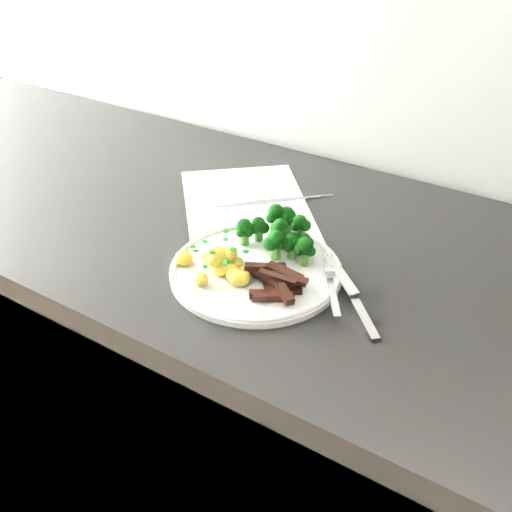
# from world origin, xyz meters

# --- Properties ---
(counter) EXTENTS (2.46, 0.62, 0.92)m
(counter) POSITION_xyz_m (0.02, 1.66, 0.46)
(counter) COLOR black
(counter) RESTS_ON ground
(recipe_paper) EXTENTS (0.35, 0.36, 0.00)m
(recipe_paper) POSITION_xyz_m (-0.18, 1.73, 0.93)
(recipe_paper) COLOR white
(recipe_paper) RESTS_ON counter
(plate) EXTENTS (0.25, 0.25, 0.01)m
(plate) POSITION_xyz_m (-0.05, 1.57, 0.93)
(plate) COLOR white
(plate) RESTS_ON counter
(broccoli) EXTENTS (0.14, 0.11, 0.06)m
(broccoli) POSITION_xyz_m (-0.05, 1.63, 0.96)
(broccoli) COLOR #3B6F27
(broccoli) RESTS_ON plate
(potatoes) EXTENTS (0.12, 0.10, 0.04)m
(potatoes) POSITION_xyz_m (-0.09, 1.53, 0.95)
(potatoes) COLOR yellow
(potatoes) RESTS_ON plate
(beef_strips) EXTENTS (0.10, 0.10, 0.03)m
(beef_strips) POSITION_xyz_m (-0.01, 1.54, 0.94)
(beef_strips) COLOR black
(beef_strips) RESTS_ON plate
(fork) EXTENTS (0.09, 0.13, 0.01)m
(fork) POSITION_xyz_m (0.06, 1.57, 0.94)
(fork) COLOR silver
(fork) RESTS_ON plate
(knife) EXTENTS (0.14, 0.14, 0.02)m
(knife) POSITION_xyz_m (0.10, 1.57, 0.93)
(knife) COLOR silver
(knife) RESTS_ON plate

